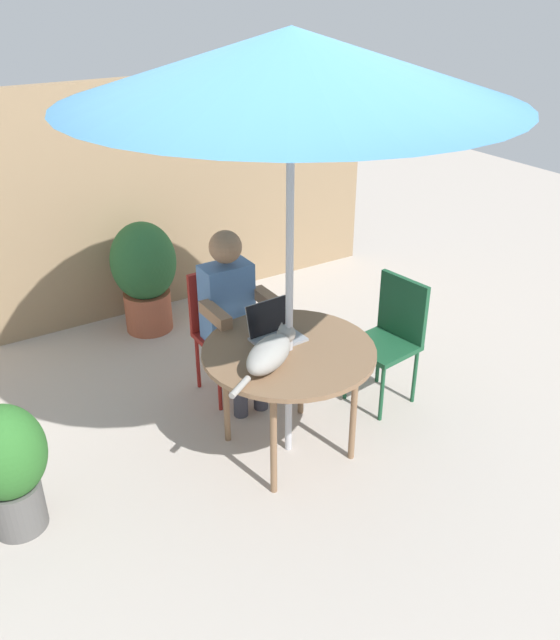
{
  "coord_description": "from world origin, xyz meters",
  "views": [
    {
      "loc": [
        -1.84,
        -2.83,
        2.73
      ],
      "look_at": [
        0.0,
        0.1,
        0.89
      ],
      "focal_mm": 37.13,
      "sensor_mm": 36.0,
      "label": 1
    }
  ],
  "objects_px": {
    "person_seated": "(232,309)",
    "patio_table": "(289,358)",
    "cat": "(271,352)",
    "potted_plant_near_fence": "(144,272)",
    "chair_occupied": "(222,322)",
    "potted_plant_by_chair": "(7,463)",
    "patio_umbrella": "(291,65)",
    "laptop": "(274,328)",
    "chair_empty": "(392,331)"
  },
  "relations": [
    {
      "from": "laptop",
      "to": "cat",
      "type": "height_order",
      "value": "laptop"
    },
    {
      "from": "laptop",
      "to": "potted_plant_near_fence",
      "type": "height_order",
      "value": "laptop"
    },
    {
      "from": "patio_umbrella",
      "to": "person_seated",
      "type": "relative_size",
      "value": 2.01
    },
    {
      "from": "person_seated",
      "to": "potted_plant_near_fence",
      "type": "xyz_separation_m",
      "value": [
        -0.13,
        1.29,
        -0.18
      ]
    },
    {
      "from": "patio_umbrella",
      "to": "cat",
      "type": "height_order",
      "value": "patio_umbrella"
    },
    {
      "from": "chair_occupied",
      "to": "potted_plant_by_chair",
      "type": "distance_m",
      "value": 1.74
    },
    {
      "from": "potted_plant_near_fence",
      "to": "potted_plant_by_chair",
      "type": "xyz_separation_m",
      "value": [
        -1.49,
        -1.77,
        -0.08
      ]
    },
    {
      "from": "person_seated",
      "to": "laptop",
      "type": "height_order",
      "value": "person_seated"
    },
    {
      "from": "potted_plant_near_fence",
      "to": "potted_plant_by_chair",
      "type": "height_order",
      "value": "potted_plant_near_fence"
    },
    {
      "from": "laptop",
      "to": "patio_umbrella",
      "type": "bearing_deg",
      "value": -90.67
    },
    {
      "from": "patio_umbrella",
      "to": "chair_occupied",
      "type": "relative_size",
      "value": 2.77
    },
    {
      "from": "patio_umbrella",
      "to": "chair_occupied",
      "type": "xyz_separation_m",
      "value": [
        0.0,
        0.86,
        -1.79
      ]
    },
    {
      "from": "patio_table",
      "to": "laptop",
      "type": "distance_m",
      "value": 0.21
    },
    {
      "from": "person_seated",
      "to": "chair_occupied",
      "type": "bearing_deg",
      "value": 90.0
    },
    {
      "from": "chair_occupied",
      "to": "potted_plant_near_fence",
      "type": "relative_size",
      "value": 0.95
    },
    {
      "from": "laptop",
      "to": "potted_plant_by_chair",
      "type": "bearing_deg",
      "value": 178.21
    },
    {
      "from": "patio_umbrella",
      "to": "person_seated",
      "type": "bearing_deg",
      "value": 90.0
    },
    {
      "from": "patio_umbrella",
      "to": "chair_empty",
      "type": "xyz_separation_m",
      "value": [
        0.93,
        0.13,
        -1.79
      ]
    },
    {
      "from": "chair_occupied",
      "to": "potted_plant_by_chair",
      "type": "height_order",
      "value": "chair_occupied"
    },
    {
      "from": "chair_empty",
      "to": "person_seated",
      "type": "bearing_deg",
      "value": 147.99
    },
    {
      "from": "patio_umbrella",
      "to": "laptop",
      "type": "bearing_deg",
      "value": 89.33
    },
    {
      "from": "patio_table",
      "to": "chair_empty",
      "type": "relative_size",
      "value": 1.15
    },
    {
      "from": "potted_plant_by_chair",
      "to": "potted_plant_near_fence",
      "type": "bearing_deg",
      "value": 49.97
    },
    {
      "from": "patio_umbrella",
      "to": "chair_empty",
      "type": "height_order",
      "value": "patio_umbrella"
    },
    {
      "from": "patio_umbrella",
      "to": "chair_occupied",
      "type": "distance_m",
      "value": 1.99
    },
    {
      "from": "person_seated",
      "to": "cat",
      "type": "xyz_separation_m",
      "value": [
        -0.18,
        -0.8,
        0.12
      ]
    },
    {
      "from": "patio_table",
      "to": "cat",
      "type": "bearing_deg",
      "value": -152.61
    },
    {
      "from": "person_seated",
      "to": "patio_umbrella",
      "type": "bearing_deg",
      "value": -90.0
    },
    {
      "from": "patio_table",
      "to": "laptop",
      "type": "height_order",
      "value": "laptop"
    },
    {
      "from": "cat",
      "to": "potted_plant_near_fence",
      "type": "height_order",
      "value": "potted_plant_near_fence"
    },
    {
      "from": "chair_empty",
      "to": "person_seated",
      "type": "xyz_separation_m",
      "value": [
        -0.93,
        0.58,
        0.17
      ]
    },
    {
      "from": "potted_plant_by_chair",
      "to": "laptop",
      "type": "bearing_deg",
      "value": -1.79
    },
    {
      "from": "potted_plant_near_fence",
      "to": "potted_plant_by_chair",
      "type": "relative_size",
      "value": 1.22
    },
    {
      "from": "person_seated",
      "to": "patio_table",
      "type": "bearing_deg",
      "value": -90.0
    },
    {
      "from": "person_seated",
      "to": "potted_plant_by_chair",
      "type": "distance_m",
      "value": 1.7
    },
    {
      "from": "chair_empty",
      "to": "person_seated",
      "type": "height_order",
      "value": "person_seated"
    },
    {
      "from": "person_seated",
      "to": "laptop",
      "type": "relative_size",
      "value": 3.98
    },
    {
      "from": "chair_empty",
      "to": "laptop",
      "type": "bearing_deg",
      "value": 177.0
    },
    {
      "from": "chair_occupied",
      "to": "person_seated",
      "type": "height_order",
      "value": "person_seated"
    },
    {
      "from": "laptop",
      "to": "potted_plant_near_fence",
      "type": "xyz_separation_m",
      "value": [
        -0.13,
        1.82,
        -0.28
      ]
    },
    {
      "from": "chair_empty",
      "to": "cat",
      "type": "xyz_separation_m",
      "value": [
        -1.11,
        -0.22,
        0.29
      ]
    },
    {
      "from": "patio_umbrella",
      "to": "chair_empty",
      "type": "relative_size",
      "value": 2.77
    },
    {
      "from": "chair_occupied",
      "to": "chair_empty",
      "type": "relative_size",
      "value": 1.0
    },
    {
      "from": "patio_table",
      "to": "potted_plant_near_fence",
      "type": "xyz_separation_m",
      "value": [
        -0.13,
        1.99,
        -0.16
      ]
    },
    {
      "from": "potted_plant_by_chair",
      "to": "chair_occupied",
      "type": "bearing_deg",
      "value": 21.57
    },
    {
      "from": "patio_table",
      "to": "potted_plant_near_fence",
      "type": "relative_size",
      "value": 1.09
    },
    {
      "from": "chair_occupied",
      "to": "laptop",
      "type": "distance_m",
      "value": 0.74
    },
    {
      "from": "patio_table",
      "to": "laptop",
      "type": "bearing_deg",
      "value": 89.33
    },
    {
      "from": "chair_occupied",
      "to": "potted_plant_near_fence",
      "type": "xyz_separation_m",
      "value": [
        -0.13,
        1.13,
        -0.01
      ]
    },
    {
      "from": "chair_empty",
      "to": "patio_table",
      "type": "bearing_deg",
      "value": -172.17
    }
  ]
}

